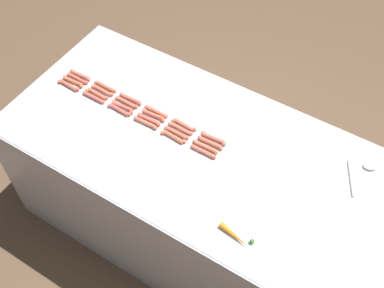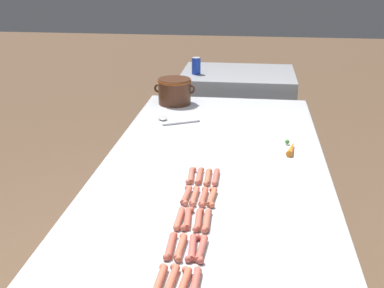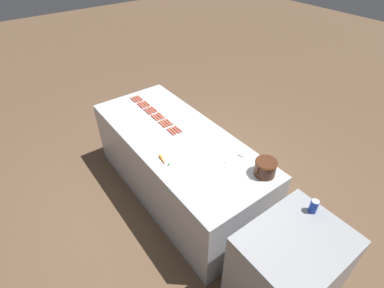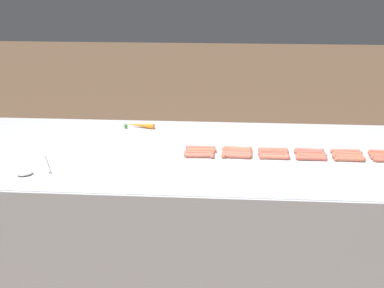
{
  "view_description": "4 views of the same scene",
  "coord_description": "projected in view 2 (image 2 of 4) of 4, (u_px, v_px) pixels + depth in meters",
  "views": [
    {
      "loc": [
        1.34,
        0.65,
        2.96
      ],
      "look_at": [
        0.06,
        -0.14,
        0.99
      ],
      "focal_mm": 45.31,
      "sensor_mm": 36.0,
      "label": 1
    },
    {
      "loc": [
        0.16,
        -1.99,
        1.8
      ],
      "look_at": [
        -0.11,
        0.18,
        0.96
      ],
      "focal_mm": 45.96,
      "sensor_mm": 36.0,
      "label": 2
    },
    {
      "loc": [
        1.46,
        2.25,
        2.91
      ],
      "look_at": [
        -0.04,
        0.23,
        0.91
      ],
      "focal_mm": 27.33,
      "sensor_mm": 36.0,
      "label": 3
    },
    {
      "loc": [
        -2.26,
        -0.2,
        1.79
      ],
      "look_at": [
        0.02,
        -0.05,
        0.94
      ],
      "focal_mm": 44.45,
      "sensor_mm": 36.0,
      "label": 4
    }
  ],
  "objects": [
    {
      "name": "hot_dog_7",
      "position": [
        172.0,
        280.0,
        1.42
      ],
      "size": [
        0.03,
        0.15,
        0.02
      ],
      "color": "#CA664C",
      "rests_on": "griddle_counter"
    },
    {
      "name": "hot_dog_9",
      "position": [
        188.0,
        218.0,
        1.76
      ],
      "size": [
        0.03,
        0.15,
        0.02
      ],
      "color": "#CA5C49",
      "rests_on": "griddle_counter"
    },
    {
      "name": "hot_dog_22",
      "position": [
        212.0,
        197.0,
        1.91
      ],
      "size": [
        0.03,
        0.15,
        0.02
      ],
      "color": "#C96749",
      "rests_on": "griddle_counter"
    },
    {
      "name": "hot_dog_20",
      "position": [
        202.0,
        249.0,
        1.57
      ],
      "size": [
        0.03,
        0.15,
        0.02
      ],
      "color": "#C35B4D",
      "rests_on": "griddle_counter"
    },
    {
      "name": "hot_dog_13",
      "position": [
        184.0,
        283.0,
        1.41
      ],
      "size": [
        0.03,
        0.15,
        0.02
      ],
      "color": "#C86348",
      "rests_on": "griddle_counter"
    },
    {
      "name": "griddle_counter",
      "position": [
        211.0,
        257.0,
        2.34
      ],
      "size": [
        1.03,
        2.44,
        0.91
      ],
      "color": "#ADAFB5",
      "rests_on": "ground_plane"
    },
    {
      "name": "hot_dog_19",
      "position": [
        195.0,
        284.0,
        1.41
      ],
      "size": [
        0.02,
        0.15,
        0.02
      ],
      "color": "#C55B4F",
      "rests_on": "griddle_counter"
    },
    {
      "name": "back_cabinet",
      "position": [
        236.0,
        132.0,
        3.91
      ],
      "size": [
        0.85,
        0.67,
        0.97
      ],
      "primitive_type": "cube",
      "color": "#939599",
      "rests_on": "ground_plane"
    },
    {
      "name": "hot_dog_10",
      "position": [
        195.0,
        196.0,
        1.92
      ],
      "size": [
        0.03,
        0.15,
        0.02
      ],
      "color": "#C66650",
      "rests_on": "griddle_counter"
    },
    {
      "name": "hot_dog_4",
      "position": [
        186.0,
        195.0,
        1.93
      ],
      "size": [
        0.03,
        0.15,
        0.02
      ],
      "color": "#C4624E",
      "rests_on": "griddle_counter"
    },
    {
      "name": "carrot",
      "position": [
        291.0,
        148.0,
        2.4
      ],
      "size": [
        0.06,
        0.18,
        0.03
      ],
      "color": "orange",
      "rests_on": "griddle_counter"
    },
    {
      "name": "hot_dog_17",
      "position": [
        208.0,
        177.0,
        2.08
      ],
      "size": [
        0.03,
        0.15,
        0.02
      ],
      "color": "#C36748",
      "rests_on": "griddle_counter"
    },
    {
      "name": "hot_dog_5",
      "position": [
        191.0,
        176.0,
        2.1
      ],
      "size": [
        0.03,
        0.15,
        0.02
      ],
      "color": "#BF6450",
      "rests_on": "griddle_counter"
    },
    {
      "name": "hot_dog_3",
      "position": [
        179.0,
        218.0,
        1.76
      ],
      "size": [
        0.02,
        0.15,
        0.02
      ],
      "color": "#CC664F",
      "rests_on": "griddle_counter"
    },
    {
      "name": "hot_dog_8",
      "position": [
        181.0,
        247.0,
        1.58
      ],
      "size": [
        0.03,
        0.15,
        0.02
      ],
      "color": "#C7654A",
      "rests_on": "griddle_counter"
    },
    {
      "name": "hot_dog_2",
      "position": [
        170.0,
        246.0,
        1.59
      ],
      "size": [
        0.03,
        0.15,
        0.02
      ],
      "color": "#C85E4C",
      "rests_on": "griddle_counter"
    },
    {
      "name": "hot_dog_14",
      "position": [
        192.0,
        248.0,
        1.58
      ],
      "size": [
        0.03,
        0.15,
        0.02
      ],
      "color": "#C35A4E",
      "rests_on": "griddle_counter"
    },
    {
      "name": "hot_dog_21",
      "position": [
        207.0,
        221.0,
        1.74
      ],
      "size": [
        0.03,
        0.15,
        0.02
      ],
      "color": "#C9634C",
      "rests_on": "griddle_counter"
    },
    {
      "name": "hot_dog_23",
      "position": [
        216.0,
        177.0,
        2.09
      ],
      "size": [
        0.02,
        0.15,
        0.02
      ],
      "color": "#C45C4B",
      "rests_on": "griddle_counter"
    },
    {
      "name": "soda_can",
      "position": [
        196.0,
        66.0,
        3.65
      ],
      "size": [
        0.07,
        0.07,
        0.12
      ],
      "color": "#1938B2",
      "rests_on": "back_cabinet"
    },
    {
      "name": "hot_dog_11",
      "position": [
        199.0,
        176.0,
        2.1
      ],
      "size": [
        0.03,
        0.15,
        0.02
      ],
      "color": "#C75D49",
      "rests_on": "griddle_counter"
    },
    {
      "name": "hot_dog_16",
      "position": [
        204.0,
        197.0,
        1.91
      ],
      "size": [
        0.03,
        0.15,
        0.02
      ],
      "color": "#C25F4A",
      "rests_on": "griddle_counter"
    },
    {
      "name": "serving_spoon",
      "position": [
        169.0,
        120.0,
        2.83
      ],
      "size": [
        0.26,
        0.16,
        0.02
      ],
      "color": "#B7B7BC",
      "rests_on": "griddle_counter"
    },
    {
      "name": "hot_dog_1",
      "position": [
        160.0,
        280.0,
        1.42
      ],
      "size": [
        0.03,
        0.15,
        0.02
      ],
      "color": "#C2644A",
      "rests_on": "griddle_counter"
    },
    {
      "name": "hot_dog_15",
      "position": [
        198.0,
        220.0,
        1.75
      ],
      "size": [
        0.03,
        0.15,
        0.02
      ],
      "color": "#BF5B48",
      "rests_on": "griddle_counter"
    },
    {
      "name": "bean_pot",
      "position": [
        175.0,
        90.0,
        3.13
      ],
      "size": [
        0.27,
        0.22,
        0.16
      ],
      "color": "#472616",
      "rests_on": "griddle_counter"
    }
  ]
}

